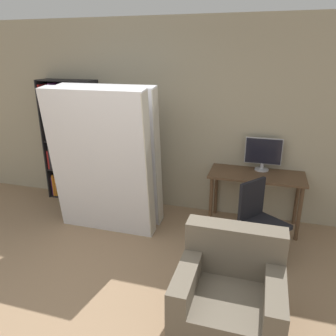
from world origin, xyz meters
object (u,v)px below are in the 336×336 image
Objects in this scene: monitor at (263,153)px; bookshelf at (67,142)px; mattress_near at (101,164)px; mattress_far at (113,156)px; office_chair at (259,229)px; armchair at (229,296)px.

bookshelf is at bearing -179.97° from monitor.
mattress_near is 0.34m from mattress_far.
monitor is 0.25× the size of bookshelf.
bookshelf is 1.19m from mattress_far.
monitor is at bearing 24.93° from mattress_near.
mattress_near and mattress_far have the same top height.
office_chair is at bearing -87.55° from monitor.
mattress_near is 2.18m from armchair.
office_chair is at bearing -16.51° from bookshelf.
mattress_near is at bearing -155.07° from monitor.
mattress_far reaches higher than bookshelf.
office_chair is 2.03m from mattress_near.
bookshelf is at bearing 163.49° from office_chair.
mattress_far is (-1.91, -0.55, -0.05)m from monitor.
mattress_near is at bearing 146.55° from armchair.
monitor is 0.53× the size of office_chair.
armchair is at bearing -33.45° from mattress_near.
monitor is 0.25× the size of mattress_near.
office_chair is 1.06× the size of armchair.
monitor reaches higher than office_chair.
mattress_near reaches higher than office_chair.
armchair is at bearing -100.08° from office_chair.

